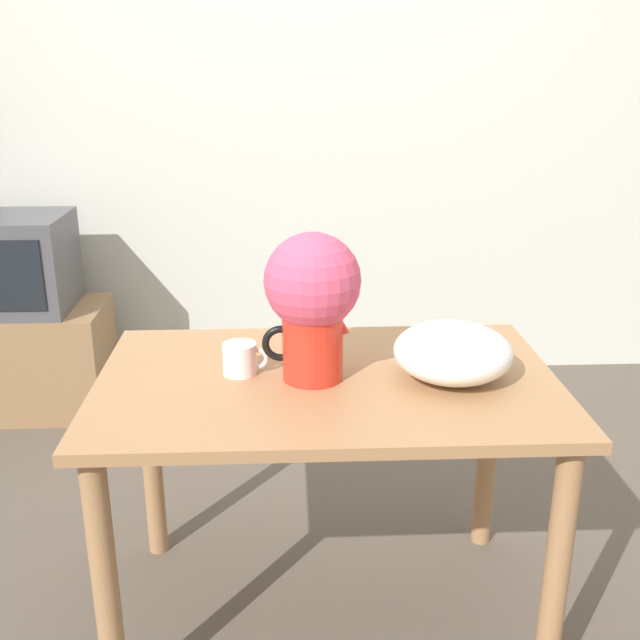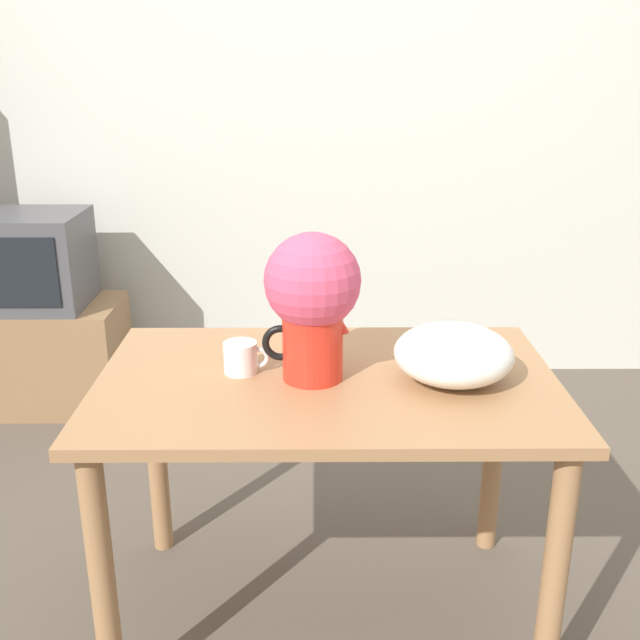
{
  "view_description": "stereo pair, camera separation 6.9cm",
  "coord_description": "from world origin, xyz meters",
  "px_view_note": "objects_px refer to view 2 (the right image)",
  "views": [
    {
      "loc": [
        -0.08,
        -1.83,
        1.5
      ],
      "look_at": [
        -0.0,
        -0.09,
        0.89
      ],
      "focal_mm": 42.0,
      "sensor_mm": 36.0,
      "label": 1
    },
    {
      "loc": [
        -0.01,
        -1.83,
        1.5
      ],
      "look_at": [
        -0.0,
        -0.09,
        0.89
      ],
      "focal_mm": 42.0,
      "sensor_mm": 36.0,
      "label": 2
    }
  ],
  "objects_px": {
    "tv_set": "(33,260)",
    "coffee_mug": "(242,357)",
    "flower_vase": "(312,297)",
    "white_bowl": "(453,354)"
  },
  "relations": [
    {
      "from": "tv_set",
      "to": "coffee_mug",
      "type": "bearing_deg",
      "value": -52.74
    },
    {
      "from": "flower_vase",
      "to": "coffee_mug",
      "type": "distance_m",
      "value": 0.26
    },
    {
      "from": "white_bowl",
      "to": "tv_set",
      "type": "xyz_separation_m",
      "value": [
        -1.56,
        1.4,
        -0.12
      ]
    },
    {
      "from": "white_bowl",
      "to": "tv_set",
      "type": "distance_m",
      "value": 2.1
    },
    {
      "from": "white_bowl",
      "to": "tv_set",
      "type": "relative_size",
      "value": 0.68
    },
    {
      "from": "tv_set",
      "to": "flower_vase",
      "type": "bearing_deg",
      "value": -48.9
    },
    {
      "from": "tv_set",
      "to": "white_bowl",
      "type": "bearing_deg",
      "value": -41.94
    },
    {
      "from": "flower_vase",
      "to": "tv_set",
      "type": "relative_size",
      "value": 0.85
    },
    {
      "from": "flower_vase",
      "to": "coffee_mug",
      "type": "xyz_separation_m",
      "value": [
        -0.18,
        0.04,
        -0.17
      ]
    },
    {
      "from": "flower_vase",
      "to": "tv_set",
      "type": "distance_m",
      "value": 1.85
    }
  ]
}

